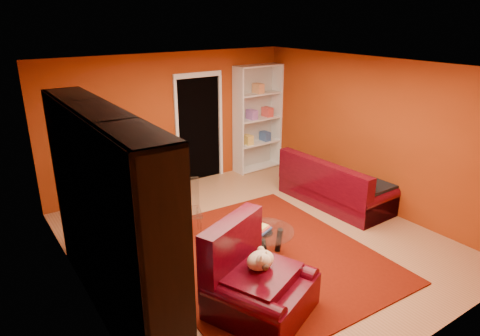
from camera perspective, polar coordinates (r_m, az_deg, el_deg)
floor at (r=6.66m, az=1.97°, el=-9.71°), size 5.00×5.50×0.05m
ceiling at (r=5.83m, az=2.29°, el=13.58°), size 5.00×5.50×0.05m
wall_back at (r=8.42m, az=-9.23°, el=6.16°), size 5.00×0.05×2.60m
wall_left at (r=5.13m, az=-21.28°, el=-4.07°), size 0.05×5.50×2.60m
wall_right at (r=7.82m, az=17.22°, el=4.46°), size 0.05×5.50×2.60m
doorway at (r=8.70m, az=-5.44°, el=5.08°), size 1.06×0.60×2.16m
rug at (r=6.22m, az=2.98°, el=-11.66°), size 3.03×3.50×0.02m
media_unit at (r=4.89m, az=-17.16°, el=-6.24°), size 0.50×3.10×2.37m
christmas_tree at (r=7.46m, az=-15.01°, el=0.56°), size 1.15×1.15×1.82m
gift_box_teal at (r=7.35m, az=-15.40°, el=-5.84°), size 0.42×0.42×0.32m
gift_box_red at (r=8.04m, az=-12.77°, el=-3.62°), size 0.30×0.30×0.24m
white_bookshelf at (r=9.27m, az=2.38°, el=6.58°), size 1.09×0.43×2.33m
armchair at (r=4.99m, az=2.90°, el=-14.68°), size 1.47×1.47×0.87m
dog at (r=4.93m, az=2.73°, el=-12.18°), size 0.49×0.43×0.28m
sofa at (r=7.89m, az=12.72°, el=-1.59°), size 0.99×2.07×0.88m
coffee_table at (r=6.14m, az=3.37°, el=-9.96°), size 1.04×1.04×0.51m
acrylic_chair at (r=6.57m, az=-7.02°, el=-5.98°), size 0.56×0.58×0.83m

